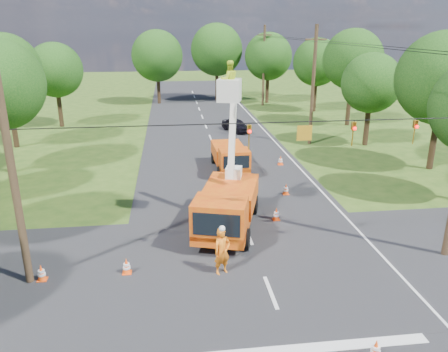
{
  "coord_description": "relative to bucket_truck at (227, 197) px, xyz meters",
  "views": [
    {
      "loc": [
        -3.59,
        -14.19,
        9.8
      ],
      "look_at": [
        -1.01,
        6.63,
        2.6
      ],
      "focal_mm": 35.0,
      "sensor_mm": 36.0,
      "label": 1
    }
  ],
  "objects": [
    {
      "name": "traffic_cone_3",
      "position": [
        4.2,
        4.37,
        -1.39
      ],
      "size": [
        0.38,
        0.38,
        0.71
      ],
      "color": "#FD4B0D",
      "rests_on": "ground"
    },
    {
      "name": "tree_far_b",
      "position": [
        3.94,
        41.19,
        5.06
      ],
      "size": [
        7.0,
        7.0,
        10.32
      ],
      "color": "#382616",
      "rests_on": "ground"
    },
    {
      "name": "traffic_cone_1",
      "position": [
        3.36,
        -9.67,
        -1.39
      ],
      "size": [
        0.38,
        0.38,
        0.71
      ],
      "color": "#FD4B0D",
      "rests_on": "ground"
    },
    {
      "name": "tree_far_a",
      "position": [
        -4.06,
        39.19,
        4.44
      ],
      "size": [
        6.6,
        6.6,
        9.5
      ],
      "color": "#382616",
      "rests_on": "ground"
    },
    {
      "name": "pole_left",
      "position": [
        -8.56,
        -3.81,
        2.75
      ],
      "size": [
        0.3,
        0.3,
        9.0
      ],
      "color": "#4C3823",
      "rests_on": "ground"
    },
    {
      "name": "tree_right_e",
      "position": [
        14.74,
        31.19,
        4.06
      ],
      "size": [
        5.6,
        5.6,
        8.63
      ],
      "color": "#382616",
      "rests_on": "ground"
    },
    {
      "name": "ground",
      "position": [
        0.94,
        14.19,
        -1.75
      ],
      "size": [
        140.0,
        140.0,
        0.0
      ],
      "primitive_type": "plane",
      "color": "#2B4B16",
      "rests_on": "ground"
    },
    {
      "name": "traffic_cone_8",
      "position": [
        0.61,
        -0.65,
        -1.39
      ],
      "size": [
        0.38,
        0.38,
        0.71
      ],
      "color": "#FD4B0D",
      "rests_on": "ground"
    },
    {
      "name": "ground_worker",
      "position": [
        -0.76,
        -4.14,
        -0.72
      ],
      "size": [
        0.88,
        0.76,
        2.05
      ],
      "primitive_type": "imported",
      "rotation": [
        0.0,
        0.0,
        0.44
      ],
      "color": "orange",
      "rests_on": "ground"
    },
    {
      "name": "pole_right_mid",
      "position": [
        9.44,
        16.19,
        3.36
      ],
      "size": [
        1.8,
        0.3,
        10.0
      ],
      "color": "#4C3823",
      "rests_on": "ground"
    },
    {
      "name": "tree_right_c",
      "position": [
        14.14,
        15.19,
        3.56
      ],
      "size": [
        5.0,
        5.0,
        7.83
      ],
      "color": "#382616",
      "rests_on": "ground"
    },
    {
      "name": "traffic_cone_4",
      "position": [
        -4.71,
        -3.67,
        -1.39
      ],
      "size": [
        0.38,
        0.38,
        0.71
      ],
      "color": "#FD4B0D",
      "rests_on": "ground"
    },
    {
      "name": "tree_left_e",
      "position": [
        -15.86,
        18.19,
        4.74
      ],
      "size": [
        5.8,
        5.8,
        9.41
      ],
      "color": "#382616",
      "rests_on": "ground"
    },
    {
      "name": "second_truck",
      "position": [
        1.45,
        9.45,
        -0.69
      ],
      "size": [
        2.31,
        5.5,
        2.03
      ],
      "rotation": [
        0.0,
        0.0,
        0.03
      ],
      "color": "orange",
      "rests_on": "ground"
    },
    {
      "name": "tree_left_f",
      "position": [
        -13.86,
        26.19,
        3.94
      ],
      "size": [
        5.4,
        5.4,
        8.4
      ],
      "color": "#382616",
      "rests_on": "ground"
    },
    {
      "name": "road_main",
      "position": [
        0.94,
        14.19,
        -1.75
      ],
      "size": [
        12.0,
        100.0,
        0.06
      ],
      "primitive_type": "cube",
      "color": "black",
      "rests_on": "ground"
    },
    {
      "name": "tree_right_b",
      "position": [
        15.94,
        8.19,
        4.69
      ],
      "size": [
        6.4,
        6.4,
        9.65
      ],
      "color": "#382616",
      "rests_on": "ground"
    },
    {
      "name": "bucket_truck",
      "position": [
        0.0,
        0.0,
        0.0
      ],
      "size": [
        4.16,
        6.99,
        8.33
      ],
      "rotation": [
        0.0,
        0.0,
        -0.28
      ],
      "color": "orange",
      "rests_on": "ground"
    },
    {
      "name": "road_cross",
      "position": [
        0.94,
        -3.81,
        -1.75
      ],
      "size": [
        56.0,
        10.0,
        0.07
      ],
      "primitive_type": "cube",
      "color": "black",
      "rests_on": "ground"
    },
    {
      "name": "signal_span",
      "position": [
        3.17,
        -3.82,
        4.13
      ],
      "size": [
        18.0,
        0.29,
        1.07
      ],
      "color": "black",
      "rests_on": "ground"
    },
    {
      "name": "traffic_cone_2",
      "position": [
        2.73,
        0.76,
        -1.39
      ],
      "size": [
        0.38,
        0.38,
        0.71
      ],
      "color": "#FD4B0D",
      "rests_on": "ground"
    },
    {
      "name": "traffic_cone_5",
      "position": [
        -8.09,
        -3.79,
        -1.39
      ],
      "size": [
        0.38,
        0.38,
        0.71
      ],
      "color": "#FD4B0D",
      "rests_on": "ground"
    },
    {
      "name": "edge_line",
      "position": [
        6.54,
        14.19,
        -1.75
      ],
      "size": [
        0.12,
        90.0,
        0.02
      ],
      "primitive_type": "cube",
      "color": "silver",
      "rests_on": "ground"
    },
    {
      "name": "tree_right_d",
      "position": [
        15.74,
        23.19,
        4.93
      ],
      "size": [
        6.0,
        6.0,
        9.7
      ],
      "color": "#382616",
      "rests_on": "ground"
    },
    {
      "name": "pole_right_far",
      "position": [
        9.44,
        36.19,
        3.36
      ],
      "size": [
        1.8,
        0.3,
        10.0
      ],
      "color": "#4C3823",
      "rests_on": "ground"
    },
    {
      "name": "tree_far_c",
      "position": [
        10.44,
        38.19,
        4.32
      ],
      "size": [
        6.2,
        6.2,
        9.18
      ],
      "color": "#382616",
      "rests_on": "ground"
    },
    {
      "name": "traffic_cone_7",
      "position": [
        5.36,
        10.33,
        -1.39
      ],
      "size": [
        0.38,
        0.38,
        0.71
      ],
      "color": "#FD4B0D",
      "rests_on": "ground"
    },
    {
      "name": "stop_bar",
      "position": [
        0.94,
        -9.01,
        -1.75
      ],
      "size": [
        9.0,
        0.45,
        0.02
      ],
      "primitive_type": "cube",
      "color": "silver",
      "rests_on": "ground"
    },
    {
      "name": "distant_car",
      "position": [
        3.73,
        21.6,
        -1.12
      ],
      "size": [
        2.88,
        3.99,
        1.26
      ],
      "primitive_type": "imported",
      "rotation": [
        0.0,
        0.0,
        0.42
      ],
      "color": "black",
      "rests_on": "ground"
    }
  ]
}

